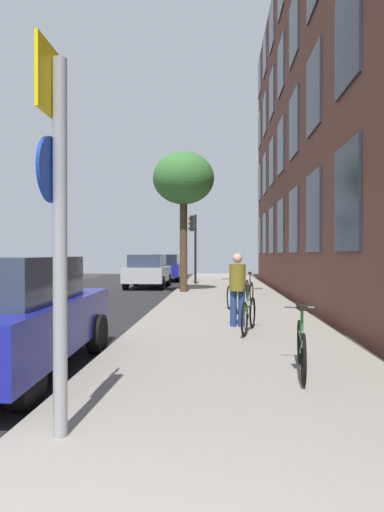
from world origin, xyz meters
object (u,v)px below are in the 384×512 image
at_px(bicycle_3, 249,289).
at_px(tree_near, 184,180).
at_px(bicycle_4, 234,284).
at_px(bicycle_0, 301,346).
at_px(traffic_light, 193,236).
at_px(car_1, 148,271).
at_px(bicycle_2, 234,298).
at_px(pedestrian_0, 237,285).
at_px(car_0, 6,314).
at_px(car_2, 166,267).
at_px(sign_post, 57,210).
at_px(bicycle_1, 249,314).

bearing_deg(bicycle_3, tree_near, 126.98).
bearing_deg(bicycle_4, bicycle_0, -88.01).
distance_m(traffic_light, car_1, 3.03).
bearing_deg(bicycle_2, pedestrian_0, -90.30).
relative_size(bicycle_2, car_0, 0.40).
bearing_deg(car_2, sign_post, -85.57).
distance_m(bicycle_0, car_0, 4.00).
height_order(traffic_light, car_0, traffic_light).
xyz_separation_m(traffic_light, bicycle_2, (1.68, -10.91, -2.07)).
distance_m(traffic_light, bicycle_3, 8.50).
bearing_deg(car_0, bicycle_0, -1.17).
distance_m(sign_post, bicycle_2, 8.47).
bearing_deg(sign_post, bicycle_3, 77.79).
distance_m(traffic_light, bicycle_4, 5.67).
bearing_deg(bicycle_0, traffic_light, 97.87).
relative_size(traffic_light, car_0, 0.81).
height_order(bicycle_3, pedestrian_0, pedestrian_0).
xyz_separation_m(tree_near, pedestrian_0, (1.82, -8.58, -3.68)).
relative_size(bicycle_1, car_0, 0.37).
relative_size(sign_post, car_0, 0.76).
xyz_separation_m(bicycle_1, car_2, (-3.79, 18.24, 0.36)).
distance_m(tree_near, bicycle_3, 5.85).
bearing_deg(bicycle_2, car_2, 103.32).
xyz_separation_m(tree_near, car_2, (-1.77, 8.98, -3.85)).
distance_m(pedestrian_0, car_0, 4.89).
bearing_deg(car_2, bicycle_2, -76.68).
xyz_separation_m(sign_post, car_1, (-2.05, 17.81, -1.21)).
height_order(pedestrian_0, car_2, pedestrian_0).
height_order(bicycle_0, car_0, car_0).
bearing_deg(car_2, tree_near, -78.84).
distance_m(bicycle_3, car_1, 8.03).
bearing_deg(car_1, pedestrian_0, -72.29).
distance_m(tree_near, car_1, 5.53).
relative_size(bicycle_2, car_2, 0.39).
distance_m(bicycle_4, pedestrian_0, 8.35).
bearing_deg(tree_near, bicycle_2, -73.65).
height_order(bicycle_4, car_1, car_1).
xyz_separation_m(bicycle_0, car_0, (-3.98, 0.08, 0.37)).
distance_m(sign_post, bicycle_0, 3.61).
distance_m(pedestrian_0, car_1, 12.60).
height_order(bicycle_1, bicycle_2, bicycle_2).
bearing_deg(bicycle_3, bicycle_0, -89.76).
relative_size(sign_post, pedestrian_0, 2.13).
relative_size(pedestrian_0, car_2, 0.35).
distance_m(sign_post, car_2, 23.47).
bearing_deg(bicycle_2, bicycle_1, -86.60).
bearing_deg(sign_post, car_1, 96.57).
bearing_deg(bicycle_1, pedestrian_0, 105.78).
bearing_deg(bicycle_3, car_1, 123.76).
relative_size(bicycle_0, bicycle_1, 1.03).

